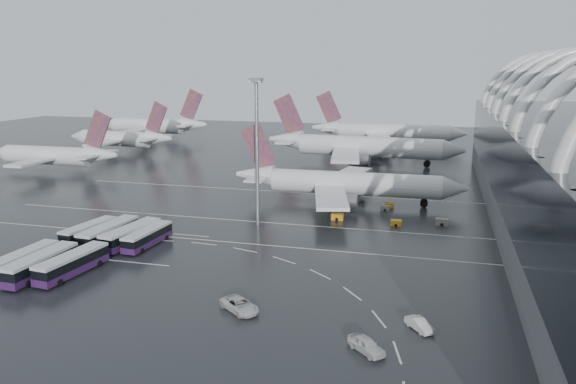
% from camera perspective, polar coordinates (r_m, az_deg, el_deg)
% --- Properties ---
extents(ground, '(420.00, 420.00, 0.00)m').
position_cam_1_polar(ground, '(101.41, -2.80, -5.00)').
color(ground, black).
rests_on(ground, ground).
extents(lane_marking_near, '(120.00, 0.25, 0.01)m').
position_cam_1_polar(lane_marking_near, '(99.60, -3.15, -5.34)').
color(lane_marking_near, silver).
rests_on(lane_marking_near, ground).
extents(lane_marking_mid, '(120.00, 0.25, 0.01)m').
position_cam_1_polar(lane_marking_mid, '(112.39, -0.93, -3.20)').
color(lane_marking_mid, silver).
rests_on(lane_marking_mid, ground).
extents(lane_marking_far, '(120.00, 0.25, 0.01)m').
position_cam_1_polar(lane_marking_far, '(138.68, 2.26, -0.13)').
color(lane_marking_far, silver).
rests_on(lane_marking_far, ground).
extents(bus_bay_line_south, '(28.00, 0.25, 0.01)m').
position_cam_1_polar(bus_bay_line_south, '(98.01, -19.34, -6.37)').
color(bus_bay_line_south, silver).
rests_on(bus_bay_line_south, ground).
extents(bus_bay_line_north, '(28.00, 0.25, 0.01)m').
position_cam_1_polar(bus_bay_line_north, '(110.86, -14.72, -3.86)').
color(bus_bay_line_north, silver).
rests_on(bus_bay_line_north, ground).
extents(airliner_main, '(52.94, 46.56, 17.97)m').
position_cam_1_polar(airliner_main, '(128.67, 5.63, 0.85)').
color(airliner_main, silver).
rests_on(airliner_main, ground).
extents(airliner_gate_b, '(63.27, 56.82, 21.97)m').
position_cam_1_polar(airliner_gate_b, '(180.96, 7.25, 4.57)').
color(airliner_gate_b, silver).
rests_on(airliner_gate_b, ground).
extents(airliner_gate_c, '(59.63, 55.06, 21.27)m').
position_cam_1_polar(airliner_gate_c, '(223.54, 9.79, 5.98)').
color(airliner_gate_c, silver).
rests_on(airliner_gate_c, ground).
extents(jet_remote_west, '(42.52, 34.18, 18.63)m').
position_cam_1_polar(jet_remote_west, '(179.57, -22.56, 3.41)').
color(jet_remote_west, silver).
rests_on(jet_remote_west, ground).
extents(jet_remote_mid, '(43.08, 34.71, 18.76)m').
position_cam_1_polar(jet_remote_mid, '(213.25, -16.52, 5.20)').
color(jet_remote_mid, silver).
rests_on(jet_remote_mid, ground).
extents(jet_remote_far, '(49.12, 39.49, 21.51)m').
position_cam_1_polar(jet_remote_far, '(248.50, -13.33, 6.54)').
color(jet_remote_far, silver).
rests_on(jet_remote_far, ground).
extents(bus_row_near_a, '(4.47, 12.47, 3.00)m').
position_cam_1_polar(bus_row_near_a, '(107.70, -19.58, -3.76)').
color(bus_row_near_a, '#2E1542').
rests_on(bus_row_near_a, ground).
extents(bus_row_near_b, '(4.16, 14.20, 3.45)m').
position_cam_1_polar(bus_row_near_b, '(104.41, -17.76, -4.00)').
color(bus_row_near_b, '#2E1542').
rests_on(bus_row_near_b, ground).
extents(bus_row_near_c, '(4.93, 13.83, 3.33)m').
position_cam_1_polar(bus_row_near_c, '(102.56, -15.67, -4.20)').
color(bus_row_near_c, '#2E1542').
rests_on(bus_row_near_c, ground).
extents(bus_row_near_d, '(3.55, 12.42, 3.02)m').
position_cam_1_polar(bus_row_near_d, '(101.24, -14.08, -4.43)').
color(bus_row_near_d, '#2E1542').
rests_on(bus_row_near_d, ground).
extents(bus_row_far_a, '(3.45, 12.68, 3.09)m').
position_cam_1_polar(bus_row_far_a, '(95.72, -25.21, -6.26)').
color(bus_row_far_a, '#2E1542').
rests_on(bus_row_far_a, ground).
extents(bus_row_far_b, '(3.70, 13.74, 3.35)m').
position_cam_1_polar(bus_row_far_b, '(92.28, -23.86, -6.73)').
color(bus_row_far_b, '#2E1542').
rests_on(bus_row_far_b, ground).
extents(bus_row_far_c, '(4.38, 13.52, 3.27)m').
position_cam_1_polar(bus_row_far_c, '(91.00, -21.09, -6.78)').
color(bus_row_far_c, '#2E1542').
rests_on(bus_row_far_c, ground).
extents(van_curve_a, '(6.52, 5.88, 1.68)m').
position_cam_1_polar(van_curve_a, '(73.65, -4.93, -11.37)').
color(van_curve_a, silver).
rests_on(van_curve_a, ground).
extents(van_curve_b, '(4.99, 4.80, 1.68)m').
position_cam_1_polar(van_curve_b, '(64.53, 7.96, -15.12)').
color(van_curve_b, silver).
rests_on(van_curve_b, ground).
extents(van_curve_c, '(3.79, 4.23, 1.40)m').
position_cam_1_polar(van_curve_c, '(70.50, 13.19, -12.95)').
color(van_curve_c, silver).
rests_on(van_curve_c, ground).
extents(floodlight_mast, '(2.19, 2.19, 28.61)m').
position_cam_1_polar(floodlight_mast, '(108.08, -3.18, 5.88)').
color(floodlight_mast, gray).
rests_on(floodlight_mast, ground).
extents(gse_cart_belly_a, '(2.17, 1.28, 1.18)m').
position_cam_1_polar(gse_cart_belly_a, '(112.59, 10.92, -3.10)').
color(gse_cart_belly_a, orange).
rests_on(gse_cart_belly_a, ground).
extents(gse_cart_belly_b, '(2.03, 1.20, 1.11)m').
position_cam_1_polar(gse_cart_belly_b, '(124.04, 9.85, -1.60)').
color(gse_cart_belly_b, slate).
rests_on(gse_cart_belly_b, ground).
extents(gse_cart_belly_c, '(2.42, 1.43, 1.32)m').
position_cam_1_polar(gse_cart_belly_c, '(115.25, 5.04, -2.51)').
color(gse_cart_belly_c, orange).
rests_on(gse_cart_belly_c, ground).
extents(gse_cart_belly_d, '(2.45, 1.45, 1.34)m').
position_cam_1_polar(gse_cart_belly_d, '(115.08, 15.36, -2.95)').
color(gse_cart_belly_d, slate).
rests_on(gse_cart_belly_d, ground).
extents(gse_cart_belly_e, '(1.90, 1.13, 1.04)m').
position_cam_1_polar(gse_cart_belly_e, '(126.79, 10.24, -1.32)').
color(gse_cart_belly_e, orange).
rests_on(gse_cart_belly_e, ground).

